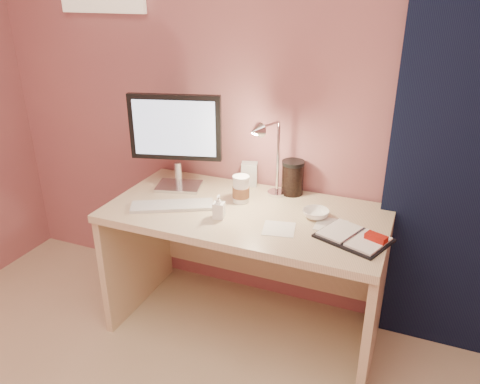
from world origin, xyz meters
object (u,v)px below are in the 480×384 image
at_px(monitor, 176,134).
at_px(product_box, 249,174).
at_px(bowl, 316,214).
at_px(planner, 355,237).
at_px(desk_lamp, 280,154).
at_px(dark_jar, 293,179).
at_px(lotion_bottle, 219,207).
at_px(coffee_cup, 241,190).
at_px(keyboard, 172,206).
at_px(desk, 251,243).

bearing_deg(monitor, product_box, 13.17).
bearing_deg(bowl, planner, -34.07).
bearing_deg(monitor, desk_lamp, -13.23).
distance_m(planner, dark_jar, 0.56).
relative_size(planner, product_box, 2.72).
bearing_deg(product_box, bowl, -45.54).
xyz_separation_m(monitor, lotion_bottle, (0.36, -0.25, -0.25)).
relative_size(product_box, desk_lamp, 0.31).
bearing_deg(dark_jar, product_box, 174.74).
distance_m(lotion_bottle, dark_jar, 0.48).
bearing_deg(product_box, planner, -46.92).
relative_size(bowl, desk_lamp, 0.30).
xyz_separation_m(planner, coffee_cup, (-0.62, 0.18, 0.06)).
xyz_separation_m(monitor, desk_lamp, (0.58, 0.02, -0.04)).
relative_size(monitor, keyboard, 1.26).
relative_size(keyboard, dark_jar, 2.49).
bearing_deg(desk_lamp, lotion_bottle, -106.47).
relative_size(desk, lotion_bottle, 11.77).
distance_m(bowl, dark_jar, 0.31).
relative_size(dark_jar, desk_lamp, 0.39).
bearing_deg(desk, planner, -16.23).
height_order(lotion_bottle, dark_jar, dark_jar).
bearing_deg(keyboard, product_box, 30.81).
relative_size(monitor, lotion_bottle, 4.41).
bearing_deg(bowl, keyboard, -166.89).
relative_size(desk, dark_jar, 8.39).
bearing_deg(desk, lotion_bottle, -114.65).
height_order(planner, dark_jar, dark_jar).
bearing_deg(planner, monitor, -170.80).
distance_m(lotion_bottle, desk_lamp, 0.40).
height_order(monitor, bowl, monitor).
relative_size(planner, bowl, 2.78).
relative_size(desk, monitor, 2.67).
relative_size(lotion_bottle, dark_jar, 0.71).
distance_m(desk, desk_lamp, 0.52).
bearing_deg(desk, dark_jar, 54.69).
bearing_deg(desk_lamp, keyboard, -130.64).
bearing_deg(coffee_cup, desk_lamp, 17.35).
relative_size(desk, planner, 3.91).
relative_size(planner, lotion_bottle, 3.01).
xyz_separation_m(monitor, bowl, (0.80, -0.07, -0.29)).
bearing_deg(dark_jar, keyboard, -142.31).
bearing_deg(desk, monitor, 173.46).
distance_m(monitor, dark_jar, 0.67).
bearing_deg(desk, desk_lamp, 30.48).
relative_size(desk, coffee_cup, 9.74).
xyz_separation_m(dark_jar, desk_lamp, (-0.03, -0.15, 0.19)).
relative_size(coffee_cup, dark_jar, 0.86).
xyz_separation_m(lotion_bottle, product_box, (-0.01, 0.44, 0.01)).
relative_size(lotion_bottle, product_box, 0.90).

